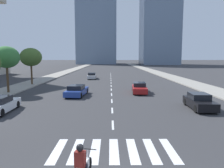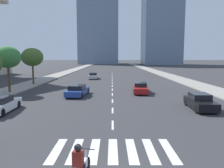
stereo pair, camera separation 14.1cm
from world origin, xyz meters
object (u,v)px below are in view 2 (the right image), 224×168
object	(u,v)px
sedan_silver_2	(93,76)
street_tree_third	(32,57)
street_tree_second	(7,57)
motorcycle_third	(79,168)
sedan_black_4	(200,102)
sedan_blue_3	(77,91)
sedan_red_1	(140,88)

from	to	relation	value
sedan_silver_2	street_tree_third	distance (m)	14.22
street_tree_second	motorcycle_third	bearing A→B (deg)	-59.42
sedan_black_4	street_tree_second	distance (m)	22.38
sedan_silver_2	sedan_blue_3	bearing A→B (deg)	176.26
sedan_black_4	sedan_silver_2	bearing A→B (deg)	-154.22
motorcycle_third	street_tree_third	world-z (taller)	street_tree_third
sedan_red_1	street_tree_third	xyz separation A→B (m)	(-16.37, 7.81, 3.89)
sedan_red_1	motorcycle_third	bearing A→B (deg)	-8.99
motorcycle_third	street_tree_second	xyz separation A→B (m)	(-11.62, 19.66, 3.87)
sedan_red_1	sedan_silver_2	xyz separation A→B (m)	(-7.55, 18.26, -0.01)
motorcycle_third	sedan_silver_2	bearing A→B (deg)	16.45
sedan_red_1	street_tree_third	bearing A→B (deg)	-111.25
sedan_silver_2	street_tree_second	size ratio (longest dim) A/B	0.85
sedan_red_1	sedan_black_4	bearing A→B (deg)	28.83
sedan_blue_3	street_tree_second	size ratio (longest dim) A/B	0.87
sedan_black_4	street_tree_second	world-z (taller)	street_tree_second
street_tree_second	sedan_black_4	bearing A→B (deg)	-22.25
sedan_black_4	street_tree_third	distance (m)	26.62
sedan_silver_2	street_tree_second	xyz separation A→B (m)	(-8.82, -18.75, 3.88)
sedan_black_4	street_tree_third	world-z (taller)	street_tree_third
sedan_blue_3	street_tree_third	bearing A→B (deg)	46.79
motorcycle_third	sedan_red_1	world-z (taller)	motorcycle_third
sedan_red_1	sedan_blue_3	xyz separation A→B (m)	(-7.62, -2.21, -0.01)
sedan_blue_3	sedan_silver_2	bearing A→B (deg)	5.46
sedan_silver_2	street_tree_third	size ratio (longest dim) A/B	0.83
sedan_silver_2	street_tree_third	world-z (taller)	street_tree_third
motorcycle_third	sedan_silver_2	world-z (taller)	motorcycle_third
street_tree_third	street_tree_second	bearing A→B (deg)	-90.00
motorcycle_third	sedan_blue_3	world-z (taller)	motorcycle_third
motorcycle_third	street_tree_third	xyz separation A→B (m)	(-11.62, 27.96, 3.90)
motorcycle_third	street_tree_second	world-z (taller)	street_tree_second
street_tree_second	street_tree_third	bearing A→B (deg)	90.00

